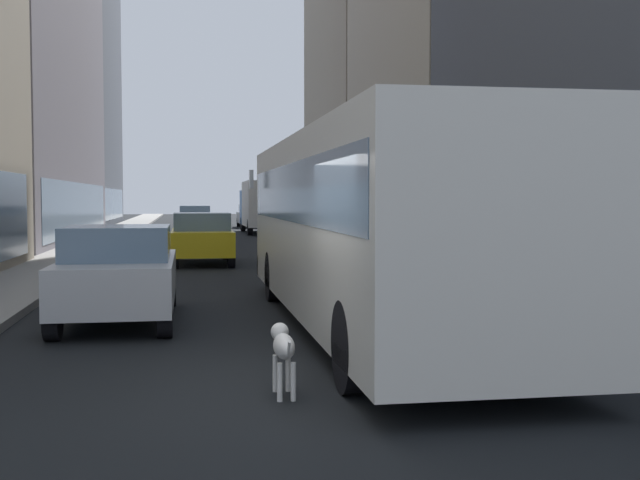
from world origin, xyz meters
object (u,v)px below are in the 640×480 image
object	(u,v)px
car_white_van	(195,219)
car_yellow_taxi	(202,238)
car_grey_wagon	(251,216)
transit_bus	(368,217)
box_truck	(264,205)
car_silver_sedan	(119,273)
dalmatian_dog	(283,347)
pedestrian_in_coat	(640,264)

from	to	relation	value
car_white_van	car_yellow_taxi	distance (m)	23.03
car_white_van	car_grey_wagon	distance (m)	8.52
transit_bus	box_truck	world-z (taller)	same
car_silver_sedan	car_yellow_taxi	bearing A→B (deg)	82.15
car_yellow_taxi	car_grey_wagon	bearing A→B (deg)	82.54
car_white_van	car_grey_wagon	size ratio (longest dim) A/B	1.08
car_white_van	dalmatian_dog	bearing A→B (deg)	-89.24
car_grey_wagon	pedestrian_in_coat	bearing A→B (deg)	-86.40
car_silver_sedan	car_grey_wagon	bearing A→B (deg)	82.43
car_yellow_taxi	transit_bus	bearing A→B (deg)	-79.47
transit_bus	car_silver_sedan	size ratio (longest dim) A/B	2.64
transit_bus	car_grey_wagon	world-z (taller)	transit_bus
transit_bus	box_truck	xyz separation A→B (m)	(1.60, 34.26, -0.11)
pedestrian_in_coat	car_white_van	bearing A→B (deg)	100.49
box_truck	car_yellow_taxi	bearing A→B (deg)	-100.61
car_white_van	car_silver_sedan	world-z (taller)	same
transit_bus	pedestrian_in_coat	xyz separation A→B (m)	(4.37, -0.62, -0.77)
car_silver_sedan	car_grey_wagon	world-z (taller)	same
car_grey_wagon	transit_bus	bearing A→B (deg)	-92.11
transit_bus	box_truck	distance (m)	34.30
car_white_van	car_silver_sedan	distance (m)	34.67
car_white_van	pedestrian_in_coat	bearing A→B (deg)	-79.51
car_white_van	dalmatian_dog	distance (m)	40.04
car_white_van	box_truck	world-z (taller)	box_truck
car_silver_sedan	dalmatian_dog	bearing A→B (deg)	-68.45
car_white_van	dalmatian_dog	size ratio (longest dim) A/B	4.94
car_yellow_taxi	dalmatian_dog	bearing A→B (deg)	-88.21
transit_bus	car_grey_wagon	xyz separation A→B (m)	(1.60, 43.46, -0.95)
box_truck	transit_bus	bearing A→B (deg)	-92.67
car_white_van	box_truck	bearing A→B (deg)	-22.79
car_yellow_taxi	box_truck	world-z (taller)	box_truck
car_silver_sedan	dalmatian_dog	world-z (taller)	car_silver_sedan
car_silver_sedan	car_grey_wagon	size ratio (longest dim) A/B	1.00
pedestrian_in_coat	transit_bus	bearing A→B (deg)	171.90
car_silver_sedan	pedestrian_in_coat	size ratio (longest dim) A/B	2.58
car_grey_wagon	dalmatian_dog	world-z (taller)	car_grey_wagon
car_grey_wagon	pedestrian_in_coat	size ratio (longest dim) A/B	2.59
pedestrian_in_coat	dalmatian_dog	bearing A→B (deg)	-150.93
car_yellow_taxi	car_grey_wagon	distance (m)	30.80
car_white_van	dalmatian_dog	xyz separation A→B (m)	(0.53, -40.03, -0.31)
dalmatian_dog	box_truck	bearing A→B (deg)	84.83
car_white_van	car_silver_sedan	size ratio (longest dim) A/B	1.09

